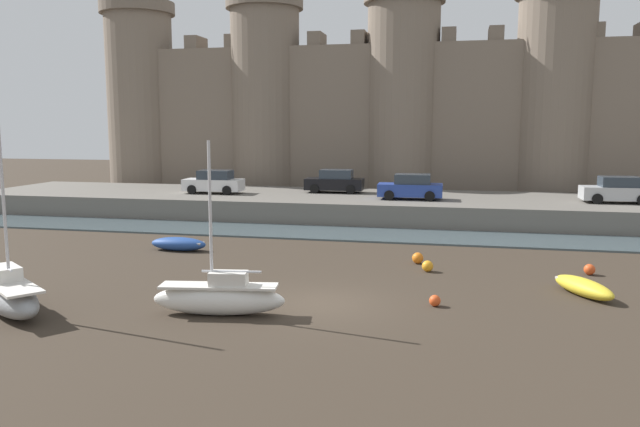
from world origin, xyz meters
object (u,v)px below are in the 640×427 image
(sailboat_midflat_right, at_px, (8,294))
(car_quay_centre_east, at_px, (411,187))
(sailboat_near_channel_right, at_px, (220,297))
(rowboat_foreground_centre, at_px, (179,244))
(rowboat_foreground_left, at_px, (583,287))
(mooring_buoy_off_centre, at_px, (418,258))
(mooring_buoy_mid_mud, at_px, (428,266))
(car_quay_west, at_px, (617,190))
(mooring_buoy_near_channel, at_px, (590,270))
(mooring_buoy_near_shore, at_px, (435,301))
(car_quay_centre_west, at_px, (214,182))
(car_quay_east, at_px, (335,182))

(sailboat_midflat_right, bearing_deg, car_quay_centre_east, 63.33)
(sailboat_near_channel_right, height_order, rowboat_foreground_centre, sailboat_near_channel_right)
(rowboat_foreground_left, xyz_separation_m, mooring_buoy_off_centre, (-6.23, 4.05, -0.08))
(rowboat_foreground_left, bearing_deg, mooring_buoy_off_centre, 146.94)
(mooring_buoy_mid_mud, relative_size, car_quay_west, 0.12)
(rowboat_foreground_centre, xyz_separation_m, car_quay_centre_east, (10.50, 12.14, 1.84))
(rowboat_foreground_centre, height_order, mooring_buoy_near_channel, rowboat_foreground_centre)
(sailboat_near_channel_right, relative_size, mooring_buoy_near_shore, 14.35)
(mooring_buoy_near_shore, xyz_separation_m, car_quay_centre_east, (-2.26, 19.16, 2.00))
(car_quay_west, bearing_deg, rowboat_foreground_centre, -150.66)
(rowboat_foreground_centre, xyz_separation_m, car_quay_west, (23.03, 12.94, 1.84))
(rowboat_foreground_centre, bearing_deg, sailboat_midflat_right, -95.39)
(sailboat_midflat_right, height_order, mooring_buoy_off_centre, sailboat_midflat_right)
(sailboat_near_channel_right, height_order, mooring_buoy_near_shore, sailboat_near_channel_right)
(car_quay_west, bearing_deg, mooring_buoy_off_centre, -130.07)
(sailboat_midflat_right, bearing_deg, car_quay_west, 44.63)
(sailboat_midflat_right, relative_size, car_quay_centre_west, 1.61)
(sailboat_near_channel_right, relative_size, car_quay_centre_east, 1.37)
(car_quay_west, bearing_deg, mooring_buoy_near_shore, -117.21)
(sailboat_near_channel_right, height_order, car_quay_centre_east, sailboat_near_channel_right)
(mooring_buoy_near_channel, xyz_separation_m, car_quay_east, (-13.93, 16.16, 1.97))
(rowboat_foreground_left, xyz_separation_m, car_quay_west, (5.03, 17.44, 1.86))
(sailboat_midflat_right, height_order, car_quay_west, sailboat_midflat_right)
(rowboat_foreground_left, xyz_separation_m, car_quay_centre_east, (-7.50, 16.63, 1.86))
(sailboat_midflat_right, distance_m, car_quay_centre_west, 23.71)
(mooring_buoy_near_channel, bearing_deg, car_quay_east, 130.74)
(rowboat_foreground_left, xyz_separation_m, sailboat_near_channel_right, (-12.10, -5.02, 0.27))
(car_quay_centre_west, relative_size, car_quay_west, 1.00)
(mooring_buoy_near_channel, xyz_separation_m, mooring_buoy_off_centre, (-7.10, 0.62, 0.02))
(rowboat_foreground_centre, bearing_deg, mooring_buoy_off_centre, -2.15)
(rowboat_foreground_centre, distance_m, car_quay_west, 26.48)
(mooring_buoy_off_centre, xyz_separation_m, car_quay_centre_east, (-1.27, 12.58, 1.94))
(mooring_buoy_near_shore, bearing_deg, car_quay_west, 62.79)
(mooring_buoy_near_channel, xyz_separation_m, car_quay_centre_east, (-8.37, 13.20, 1.97))
(sailboat_midflat_right, relative_size, car_quay_centre_east, 1.61)
(sailboat_near_channel_right, distance_m, mooring_buoy_mid_mud, 9.93)
(sailboat_midflat_right, xyz_separation_m, rowboat_foreground_centre, (1.02, 10.80, -0.29))
(car_quay_east, bearing_deg, mooring_buoy_mid_mud, -66.71)
(car_quay_centre_east, bearing_deg, car_quay_centre_west, 177.43)
(sailboat_near_channel_right, height_order, car_quay_west, sailboat_near_channel_right)
(car_quay_centre_east, bearing_deg, mooring_buoy_off_centre, -84.23)
(mooring_buoy_near_channel, height_order, car_quay_west, car_quay_west)
(rowboat_foreground_left, bearing_deg, car_quay_centre_east, 114.27)
(rowboat_foreground_left, relative_size, car_quay_centre_west, 0.73)
(car_quay_west, bearing_deg, rowboat_foreground_left, -106.09)
(car_quay_east, bearing_deg, mooring_buoy_off_centre, -66.30)
(mooring_buoy_off_centre, relative_size, car_quay_centre_east, 0.12)
(mooring_buoy_mid_mud, relative_size, car_quay_centre_west, 0.12)
(mooring_buoy_near_shore, height_order, mooring_buoy_near_channel, mooring_buoy_near_channel)
(rowboat_foreground_left, relative_size, sailboat_near_channel_right, 0.53)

